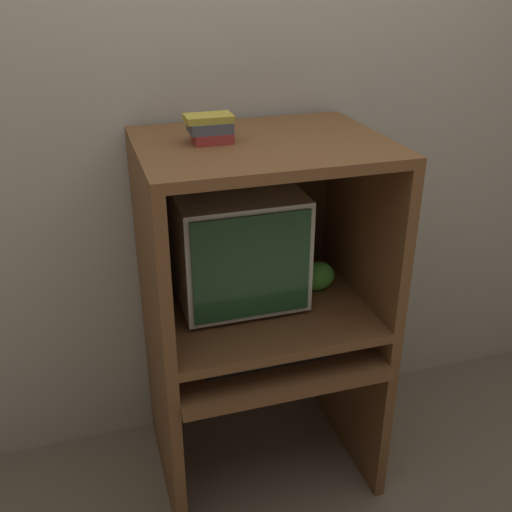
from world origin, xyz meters
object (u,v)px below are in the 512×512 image
(crt_monitor, at_px, (237,245))
(keyboard, at_px, (264,353))
(snack_bag, at_px, (317,276))
(mouse, at_px, (337,342))
(book_stack, at_px, (210,128))

(crt_monitor, distance_m, keyboard, 0.41)
(crt_monitor, bearing_deg, keyboard, -79.92)
(crt_monitor, relative_size, keyboard, 0.97)
(crt_monitor, xyz_separation_m, snack_bag, (0.31, -0.02, -0.17))
(keyboard, distance_m, mouse, 0.28)
(crt_monitor, distance_m, snack_bag, 0.36)
(snack_bag, bearing_deg, keyboard, -145.69)
(mouse, bearing_deg, crt_monitor, 144.22)
(mouse, bearing_deg, snack_bag, 91.37)
(crt_monitor, xyz_separation_m, mouse, (0.32, -0.23, -0.34))
(keyboard, bearing_deg, snack_bag, 34.31)
(crt_monitor, distance_m, mouse, 0.52)
(keyboard, xyz_separation_m, book_stack, (-0.13, 0.17, 0.79))
(crt_monitor, relative_size, book_stack, 2.93)
(crt_monitor, height_order, snack_bag, crt_monitor)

